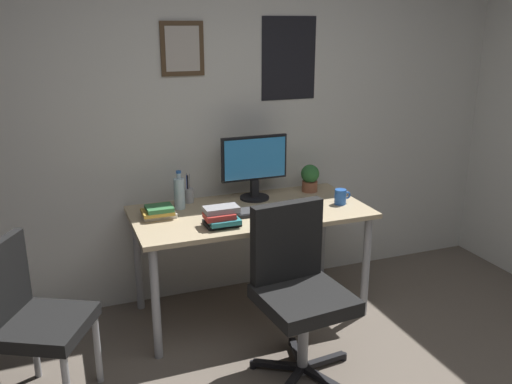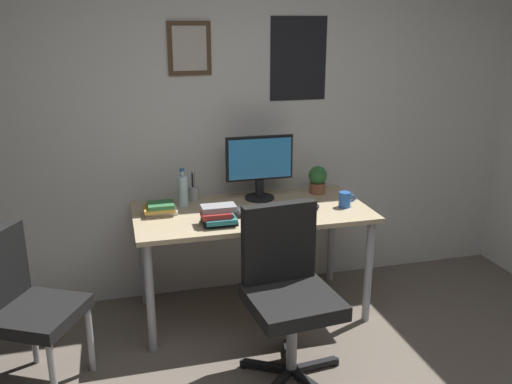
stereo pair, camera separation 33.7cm
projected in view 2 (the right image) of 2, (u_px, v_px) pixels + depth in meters
wall_back at (235, 111)px, 3.75m from camera, size 4.40×0.10×2.60m
desk at (252, 221)px, 3.53m from camera, size 1.51×0.74×0.73m
office_chair at (287, 284)px, 2.96m from camera, size 0.56×0.57×0.95m
side_chair at (24, 302)px, 2.82m from camera, size 0.57×0.57×0.88m
monitor at (260, 165)px, 3.66m from camera, size 0.46×0.20×0.43m
keyboard at (269, 210)px, 3.46m from camera, size 0.43×0.15×0.03m
computer_mouse at (314, 206)px, 3.53m from camera, size 0.06×0.11×0.04m
water_bottle at (183, 190)px, 3.55m from camera, size 0.07×0.07×0.25m
coffee_mug_near at (345, 200)px, 3.55m from camera, size 0.12×0.08×0.10m
potted_plant at (318, 179)px, 3.82m from camera, size 0.13×0.13×0.20m
pen_cup at (193, 192)px, 3.68m from camera, size 0.07×0.07×0.20m
book_stack_left at (219, 216)px, 3.24m from camera, size 0.21×0.18×0.12m
book_stack_right at (160, 209)px, 3.42m from camera, size 0.21×0.15×0.08m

